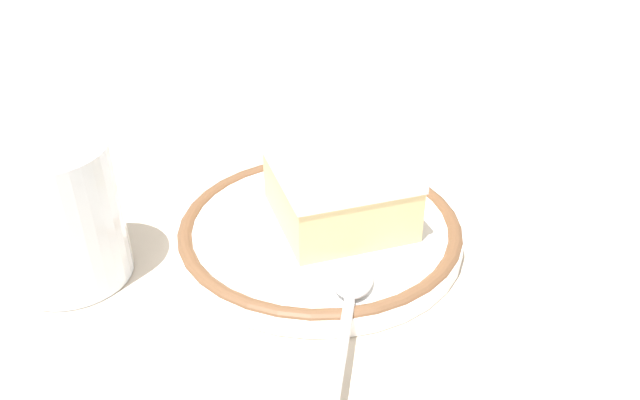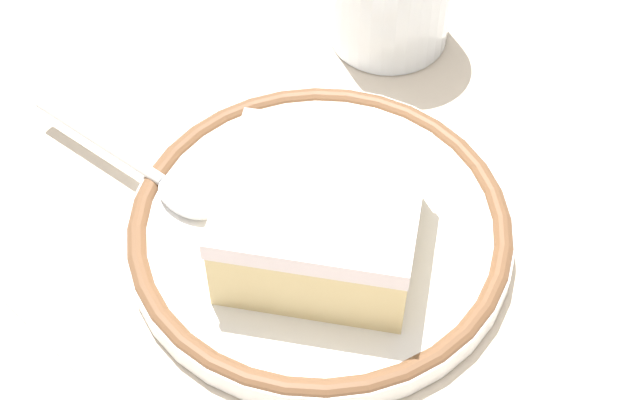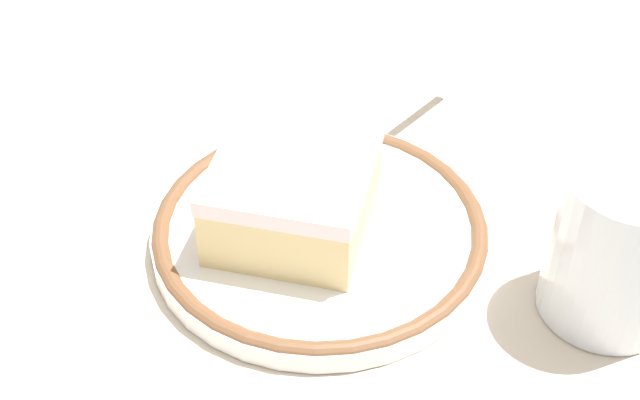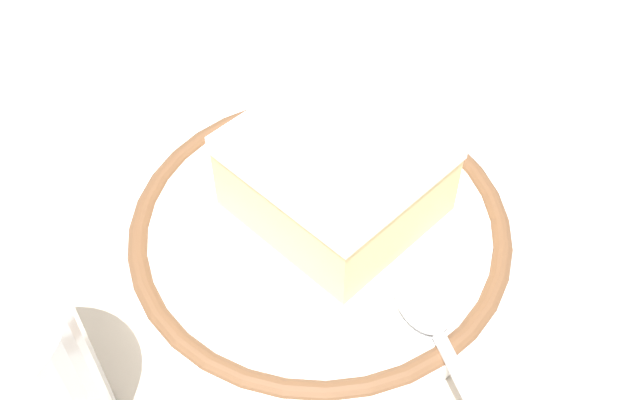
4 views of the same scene
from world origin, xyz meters
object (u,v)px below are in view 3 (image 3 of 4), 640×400
(spoon, at_px, (368,135))
(cup, at_px, (617,254))
(plate, at_px, (320,231))
(cake_slice, at_px, (291,194))

(spoon, height_order, cup, cup)
(plate, distance_m, cake_slice, 0.03)
(spoon, bearing_deg, cup, 89.50)
(plate, height_order, cake_slice, cake_slice)
(plate, xyz_separation_m, spoon, (-0.08, -0.04, 0.01))
(plate, relative_size, cup, 2.17)
(cake_slice, height_order, cup, cup)
(cup, bearing_deg, spoon, -90.50)
(plate, xyz_separation_m, cup, (-0.08, 0.15, 0.03))
(plate, bearing_deg, cake_slice, -41.43)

